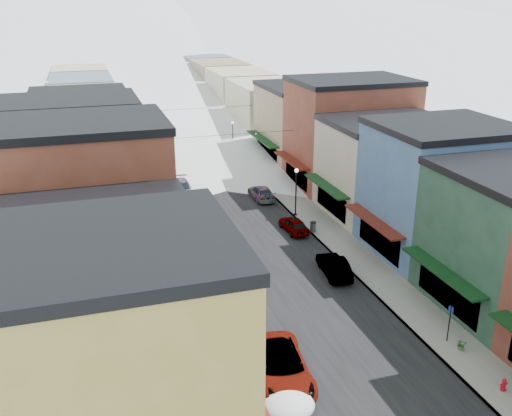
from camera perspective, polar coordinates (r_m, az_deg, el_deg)
road at (r=78.92m, az=-7.16°, el=6.02°), size 10.00×160.00×0.01m
sidewalk_left at (r=78.07m, az=-11.95°, el=5.63°), size 3.20×160.00×0.15m
sidewalk_right at (r=80.28m, az=-2.50°, el=6.46°), size 3.20×160.00×0.15m
curb_left at (r=78.22m, az=-10.82°, el=5.73°), size 0.10×160.00×0.15m
curb_right at (r=79.91m, az=-3.58°, el=6.37°), size 0.10×160.00×0.15m
bldg_l_yellow at (r=23.74m, az=-14.48°, el=-15.82°), size 11.30×8.70×11.50m
bldg_l_cream at (r=31.51m, az=-15.33°, el=-8.32°), size 11.30×8.20×9.50m
bldg_l_brick_near at (r=38.21m, az=-16.89°, el=-0.79°), size 12.30×8.20×12.50m
bldg_l_grayblue at (r=46.80m, az=-16.32°, el=0.90°), size 11.30×9.20×9.00m
bldg_l_brick_far at (r=55.14m, az=-17.79°, el=4.76°), size 13.30×9.20×11.00m
bldg_l_tan at (r=64.96m, az=-16.95°, el=6.69°), size 11.30×11.20×10.00m
bldg_r_blue at (r=47.13m, az=17.82°, el=1.84°), size 11.30×9.20×10.50m
bldg_r_cream at (r=54.81m, az=12.91°, el=4.05°), size 12.30×9.20×9.00m
bldg_r_brick_far at (r=62.39m, az=9.32°, el=7.47°), size 13.30×9.20×11.50m
bldg_r_tan at (r=71.08m, az=4.96°, el=8.43°), size 11.30×11.20×9.50m
distant_blocks at (r=100.41m, az=-9.73°, el=11.33°), size 34.00×55.00×8.00m
mountain_ridge at (r=292.60m, az=-19.58°, el=18.42°), size 670.00×340.00×34.00m
overhead_cables at (r=65.56m, az=-5.37°, el=8.68°), size 16.40×15.04×0.04m
car_white_suv at (r=31.78m, az=2.54°, el=-15.59°), size 3.50×6.40×1.70m
car_silver_sedan at (r=40.11m, az=-2.40°, el=-7.62°), size 2.10×4.09×1.33m
car_dark_hatch at (r=52.97m, az=-6.46°, el=-0.50°), size 1.78×4.21×1.35m
car_silver_wagon at (r=59.61m, az=-7.52°, el=1.96°), size 2.51×5.40×1.52m
car_green_sedan at (r=42.84m, az=7.81°, el=-5.76°), size 2.03×4.59×1.46m
car_gray_suv at (r=50.12m, az=3.79°, el=-1.68°), size 1.81×4.00×1.33m
car_black_sedan at (r=58.13m, az=0.53°, el=1.56°), size 1.92×4.65×1.35m
car_lane_silver at (r=68.35m, az=-6.01°, el=4.37°), size 2.00×4.08×1.34m
car_lane_white at (r=82.15m, az=-6.51°, el=7.24°), size 3.03×6.25×1.71m
fire_hydrant at (r=33.75m, az=23.53°, el=-15.92°), size 0.41×0.31×0.70m
parking_sign at (r=36.11m, az=18.79°, el=-10.56°), size 0.13×0.32×2.46m
trash_can at (r=49.95m, az=5.72°, el=-1.88°), size 0.54×0.54×0.91m
streetlamp_near at (r=52.81m, az=4.03°, el=2.21°), size 0.38×0.38×4.54m
streetlamp_far at (r=74.68m, az=-2.34°, el=7.51°), size 0.34×0.34×4.15m
planter_near at (r=36.15m, az=19.83°, el=-12.74°), size 0.71×0.66×0.65m
snow_pile_near at (r=29.88m, az=3.20°, el=-19.08°), size 2.69×2.85×1.14m
snow_pile_mid at (r=46.11m, az=-5.34°, el=-3.99°), size 2.49×2.73×1.05m
snow_pile_far at (r=61.65m, az=-8.55°, el=2.21°), size 2.12×2.50×0.90m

